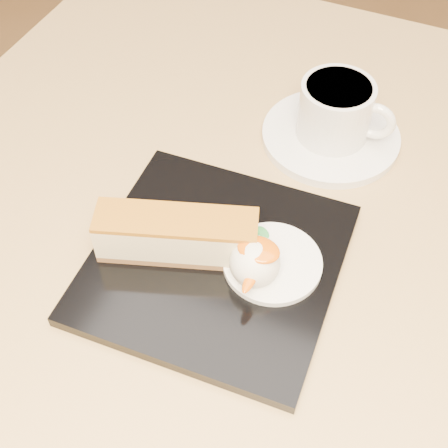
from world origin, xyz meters
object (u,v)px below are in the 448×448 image
at_px(ice_cream_scoop, 255,263).
at_px(coffee_cup, 337,110).
at_px(cheesecake, 177,235).
at_px(table, 258,304).
at_px(saucer, 331,136).
at_px(dessert_plate, 215,263).

relative_size(ice_cream_scoop, coffee_cup, 0.43).
height_order(cheesecake, ice_cream_scoop, cheesecake).
distance_m(table, saucer, 0.21).
xyz_separation_m(dessert_plate, saucer, (0.05, 0.21, -0.00)).
xyz_separation_m(cheesecake, saucer, (0.08, 0.21, -0.03)).
height_order(ice_cream_scoop, coffee_cup, coffee_cup).
height_order(table, cheesecake, cheesecake).
bearing_deg(dessert_plate, cheesecake, -171.87).
bearing_deg(coffee_cup, table, -100.85).
relative_size(cheesecake, coffee_cup, 1.44).
bearing_deg(ice_cream_scoop, coffee_cup, 88.01).
bearing_deg(table, cheesecake, -126.97).
relative_size(dessert_plate, ice_cream_scoop, 4.93).
bearing_deg(cheesecake, dessert_plate, -10.66).
distance_m(table, coffee_cup, 0.24).
relative_size(cheesecake, saucer, 0.99).
bearing_deg(table, ice_cream_scoop, -76.35).
height_order(cheesecake, coffee_cup, coffee_cup).
xyz_separation_m(ice_cream_scoop, saucer, (0.01, 0.21, -0.03)).
bearing_deg(table, saucer, 80.17).
relative_size(table, ice_cream_scoop, 17.93).
bearing_deg(saucer, ice_cream_scoop, -91.46).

